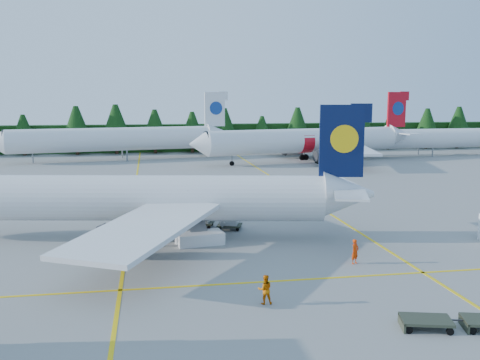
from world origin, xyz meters
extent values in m
plane|color=gray|center=(0.00, 0.00, 0.00)|extent=(320.00, 320.00, 0.00)
cube|color=yellow|center=(-14.00, 20.00, 0.01)|extent=(0.25, 120.00, 0.01)
cube|color=yellow|center=(6.00, 20.00, 0.01)|extent=(0.25, 120.00, 0.01)
cube|color=yellow|center=(0.00, -6.00, 0.01)|extent=(80.00, 0.25, 0.01)
cube|color=black|center=(0.00, 82.00, 3.00)|extent=(220.00, 4.00, 6.00)
cylinder|color=silver|center=(-13.85, 6.63, 3.43)|extent=(32.56, 9.58, 3.81)
cube|color=#071137|center=(3.50, 3.45, 8.20)|extent=(3.62, 0.98, 5.91)
cube|color=silver|center=(-9.58, 14.08, 2.86)|extent=(7.57, 14.93, 1.08)
cylinder|color=slate|center=(-11.92, 11.89, 1.53)|extent=(3.55, 2.55, 2.00)
cube|color=silver|center=(-12.49, -1.86, 2.86)|extent=(11.82, 15.30, 1.08)
cylinder|color=slate|center=(-13.91, 1.02, 1.53)|extent=(3.55, 2.55, 2.00)
cylinder|color=silver|center=(16.22, 56.96, 3.99)|extent=(37.73, 12.22, 4.43)
cone|color=silver|center=(-3.70, 52.70, 3.99)|extent=(3.96, 4.98, 4.43)
cube|color=red|center=(36.24, 61.26, 9.52)|extent=(4.19, 1.26, 6.86)
cube|color=silver|center=(17.49, 66.86, 3.32)|extent=(14.07, 17.70, 1.26)
cylinder|color=slate|center=(15.95, 63.47, 1.77)|extent=(4.17, 3.06, 2.32)
cube|color=silver|center=(21.43, 48.46, 3.32)|extent=(8.32, 17.20, 1.26)
cylinder|color=slate|center=(18.64, 50.92, 1.77)|extent=(4.17, 3.06, 2.32)
cylinder|color=slate|center=(2.23, 53.97, 0.94)|extent=(0.27, 0.27, 1.88)
cylinder|color=silver|center=(-18.90, 66.13, 3.99)|extent=(37.86, 11.59, 4.44)
cube|color=silver|center=(1.23, 70.07, 9.54)|extent=(4.21, 1.19, 6.88)
cylinder|color=slate|center=(-32.96, 63.38, 0.89)|extent=(0.27, 0.27, 1.77)
cylinder|color=silver|center=(41.99, 63.21, 3.57)|extent=(33.90, 6.09, 3.97)
cone|color=silver|center=(23.79, 62.06, 3.57)|extent=(3.02, 4.13, 3.97)
cylinder|color=slate|center=(29.21, 62.40, 0.79)|extent=(0.24, 0.24, 1.59)
cube|color=silver|center=(-8.17, 3.73, 0.49)|extent=(3.97, 2.50, 0.97)
cube|color=slate|center=(-8.45, 5.47, 2.03)|extent=(1.95, 3.70, 2.62)
cube|color=slate|center=(-8.73, 7.21, 3.22)|extent=(1.74, 1.30, 0.11)
cube|color=#2F3425|center=(1.68, -14.26, 0.47)|extent=(2.84, 2.17, 0.15)
cube|color=#2F3425|center=(-7.47, 9.52, 0.38)|extent=(2.50, 2.20, 0.13)
cube|color=silver|center=(-7.47, 9.52, 1.20)|extent=(1.85, 1.82, 1.48)
cube|color=#2F3425|center=(-5.07, 8.23, 0.38)|extent=(2.50, 2.20, 0.13)
cube|color=silver|center=(-5.07, 8.23, 1.20)|extent=(1.85, 1.82, 1.48)
imported|color=red|center=(2.21, -3.31, 0.88)|extent=(0.77, 0.69, 1.77)
imported|color=#D66504|center=(-5.71, -9.61, 0.86)|extent=(0.87, 0.70, 1.72)
camera|label=1|loc=(-12.02, -38.11, 11.61)|focal=40.00mm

